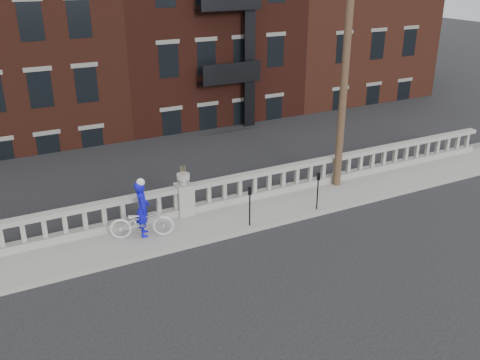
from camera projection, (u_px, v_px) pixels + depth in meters
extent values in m
plane|color=black|center=(238.00, 273.00, 15.20)|extent=(120.00, 120.00, 0.00)
cube|color=gray|center=(196.00, 227.00, 17.62)|extent=(32.00, 2.20, 0.15)
cube|color=gray|center=(185.00, 210.00, 18.32)|extent=(28.00, 0.34, 0.25)
cube|color=gray|center=(184.00, 188.00, 18.01)|extent=(28.00, 0.34, 0.16)
cube|color=gray|center=(184.00, 199.00, 18.16)|extent=(0.55, 0.55, 1.10)
cylinder|color=gray|center=(183.00, 181.00, 17.91)|extent=(0.24, 0.24, 0.20)
cylinder|color=gray|center=(183.00, 176.00, 17.84)|extent=(0.44, 0.44, 0.18)
cube|color=#605E59|center=(184.00, 273.00, 19.65)|extent=(36.00, 0.50, 5.15)
cube|color=black|center=(72.00, 161.00, 38.43)|extent=(80.00, 44.00, 0.50)
cube|color=#595651|center=(103.00, 249.00, 22.40)|extent=(16.00, 7.00, 4.00)
cube|color=#595651|center=(284.00, 7.00, 50.04)|extent=(14.00, 14.00, 18.00)
cube|color=#401B12|center=(3.00, 83.00, 29.02)|extent=(10.00, 14.00, 14.00)
cube|color=#36150E|center=(175.00, 55.00, 33.03)|extent=(10.00, 14.00, 15.50)
cube|color=#512418|center=(308.00, 69.00, 37.99)|extent=(10.00, 14.00, 12.00)
cylinder|color=#422D1E|center=(346.00, 54.00, 18.83)|extent=(0.28, 0.28, 10.00)
cylinder|color=black|center=(250.00, 210.00, 17.36)|extent=(0.05, 0.05, 1.10)
cube|color=black|center=(250.00, 191.00, 17.10)|extent=(0.10, 0.08, 0.26)
cube|color=black|center=(251.00, 190.00, 17.05)|extent=(0.06, 0.01, 0.08)
cylinder|color=black|center=(317.00, 194.00, 18.51)|extent=(0.05, 0.05, 1.10)
cube|color=black|center=(318.00, 176.00, 18.25)|extent=(0.10, 0.08, 0.26)
cube|color=black|center=(319.00, 176.00, 18.19)|extent=(0.06, 0.01, 0.08)
imported|color=silver|center=(142.00, 222.00, 16.66)|extent=(2.11, 1.28, 1.05)
imported|color=#0F0DC4|center=(143.00, 209.00, 16.64)|extent=(0.59, 0.75, 1.82)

